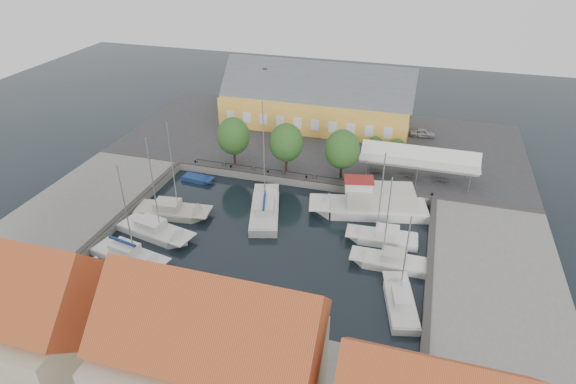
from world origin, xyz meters
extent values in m
plane|color=black|center=(0.00, 0.00, 0.00)|extent=(140.00, 140.00, 0.00)
cube|color=#2D2D30|center=(0.00, 23.00, 0.50)|extent=(56.00, 26.00, 1.00)
cube|color=slate|center=(-22.00, -2.00, 0.50)|extent=(12.00, 24.00, 1.00)
cube|color=slate|center=(22.00, -2.00, 0.50)|extent=(12.00, 24.00, 1.00)
cube|color=#383533|center=(0.00, 10.30, 1.06)|extent=(56.00, 0.60, 0.12)
cube|color=#383533|center=(-16.30, -2.00, 1.06)|extent=(0.60, 24.00, 0.12)
cube|color=#383533|center=(16.30, -2.00, 1.06)|extent=(0.60, 24.00, 0.12)
cylinder|color=black|center=(-14.00, 10.60, 1.20)|extent=(0.24, 0.24, 0.40)
cylinder|color=black|center=(-9.00, 10.60, 1.20)|extent=(0.24, 0.24, 0.40)
cylinder|color=black|center=(-4.00, 10.60, 1.20)|extent=(0.24, 0.24, 0.40)
cylinder|color=black|center=(1.00, 10.60, 1.20)|extent=(0.24, 0.24, 0.40)
cylinder|color=black|center=(6.00, 10.60, 1.20)|extent=(0.24, 0.24, 0.40)
cylinder|color=black|center=(11.00, 10.60, 1.20)|extent=(0.24, 0.24, 0.40)
cylinder|color=black|center=(16.00, 10.60, 1.20)|extent=(0.24, 0.24, 0.40)
cube|color=gold|center=(-2.00, 28.00, 3.25)|extent=(28.00, 10.00, 4.50)
cube|color=#474C51|center=(-2.00, 28.00, 6.75)|extent=(28.56, 7.60, 7.60)
cube|color=gold|center=(-12.00, 34.00, 2.75)|extent=(6.00, 6.00, 3.50)
cube|color=brown|center=(-10.00, 28.00, 8.60)|extent=(0.60, 0.60, 1.20)
cube|color=silver|center=(14.00, 14.50, 3.70)|extent=(14.00, 4.00, 0.25)
cylinder|color=silver|center=(8.00, 12.70, 2.35)|extent=(0.10, 0.10, 2.70)
cylinder|color=silver|center=(8.00, 16.30, 2.35)|extent=(0.10, 0.10, 2.70)
cylinder|color=silver|center=(14.00, 12.70, 2.35)|extent=(0.10, 0.10, 2.70)
cylinder|color=silver|center=(14.00, 16.30, 2.35)|extent=(0.10, 0.10, 2.70)
cylinder|color=silver|center=(20.00, 12.70, 2.35)|extent=(0.10, 0.10, 2.70)
cylinder|color=silver|center=(20.00, 16.30, 2.35)|extent=(0.10, 0.10, 2.70)
cylinder|color=black|center=(-9.00, 12.00, 2.05)|extent=(0.30, 0.30, 2.10)
ellipsoid|color=#204619|center=(-9.00, 12.00, 4.88)|extent=(4.20, 4.20, 4.83)
cylinder|color=black|center=(-2.00, 12.00, 2.05)|extent=(0.30, 0.30, 2.10)
ellipsoid|color=#204619|center=(-2.00, 12.00, 4.88)|extent=(4.20, 4.20, 4.83)
cylinder|color=black|center=(5.00, 12.00, 2.05)|extent=(0.30, 0.30, 2.10)
ellipsoid|color=#204619|center=(5.00, 12.00, 4.88)|extent=(4.20, 4.20, 4.83)
imported|color=#94969A|center=(14.09, 27.75, 1.62)|extent=(3.69, 1.65, 1.23)
imported|color=#511612|center=(-3.78, 20.12, 1.67)|extent=(2.57, 4.32, 1.34)
cube|color=silver|center=(-1.66, 2.44, 0.15)|extent=(5.12, 8.56, 1.50)
cube|color=silver|center=(-1.94, 3.40, 0.94)|extent=(5.45, 10.07, 0.08)
cube|color=silver|center=(-1.71, 2.63, 1.40)|extent=(2.86, 3.66, 0.90)
cylinder|color=silver|center=(-2.10, 3.98, 6.93)|extent=(0.12, 0.12, 12.06)
cube|color=navy|center=(-1.66, 2.44, 2.15)|extent=(1.32, 3.92, 0.22)
cube|color=silver|center=(10.34, 6.90, 0.10)|extent=(11.32, 6.20, 1.80)
cube|color=silver|center=(9.03, 6.61, 1.04)|extent=(13.38, 6.50, 0.08)
cube|color=#B9B7A7|center=(10.34, 6.90, 2.10)|extent=(7.92, 4.90, 2.20)
cube|color=silver|center=(7.98, 6.39, 3.50)|extent=(3.35, 2.78, 1.20)
cube|color=maroon|center=(7.98, 6.39, 4.15)|extent=(3.64, 2.96, 0.10)
cube|color=silver|center=(12.01, 1.63, 0.05)|extent=(6.09, 2.86, 1.30)
cube|color=silver|center=(11.27, 1.59, 0.74)|extent=(7.27, 2.83, 0.08)
cube|color=silver|center=(11.87, 1.62, 1.20)|extent=(2.48, 1.85, 0.90)
cylinder|color=silver|center=(10.83, 1.56, 5.35)|extent=(0.12, 0.12, 9.30)
cube|color=silver|center=(13.05, -2.21, 0.05)|extent=(5.90, 2.51, 1.30)
cube|color=silver|center=(12.31, -2.22, 0.74)|extent=(7.08, 2.43, 0.08)
cube|color=#B9B7A7|center=(12.90, -2.21, 1.20)|extent=(2.37, 1.69, 0.90)
cylinder|color=silver|center=(11.87, -2.22, 5.11)|extent=(0.12, 0.12, 8.81)
cube|color=silver|center=(14.19, -8.08, 0.05)|extent=(3.63, 6.22, 1.30)
cube|color=silver|center=(14.01, -7.37, 0.74)|extent=(3.81, 7.33, 0.08)
cube|color=silver|center=(14.15, -7.94, 1.20)|extent=(2.08, 2.64, 0.90)
cylinder|color=silver|center=(13.91, -6.94, 4.78)|extent=(0.12, 0.12, 8.15)
cube|color=#B9B7A7|center=(-12.41, -0.05, 0.05)|extent=(7.18, 3.72, 1.30)
cube|color=#B9B7A7|center=(-11.55, 0.05, 0.74)|extent=(8.54, 3.75, 0.08)
cube|color=#B9B7A7|center=(-12.24, -0.03, 1.20)|extent=(2.96, 2.32, 0.90)
cylinder|color=silver|center=(-11.04, 0.10, 5.87)|extent=(0.12, 0.12, 10.35)
cube|color=silver|center=(-12.25, -3.84, 0.05)|extent=(7.51, 4.28, 1.30)
cube|color=silver|center=(-11.38, -4.02, 0.74)|extent=(8.86, 4.46, 0.08)
cube|color=silver|center=(-12.07, -3.87, 1.20)|extent=(3.17, 2.50, 0.90)
cylinder|color=silver|center=(-10.87, -4.13, 5.94)|extent=(0.12, 0.12, 10.48)
cube|color=silver|center=(-12.46, -8.35, 0.05)|extent=(7.08, 3.79, 1.30)
cube|color=silver|center=(-11.63, -8.51, 0.74)|extent=(8.38, 3.94, 0.08)
cube|color=silver|center=(-12.29, -8.38, 1.20)|extent=(2.97, 2.22, 0.90)
cylinder|color=silver|center=(-11.14, -8.60, 5.64)|extent=(0.12, 0.12, 9.88)
cube|color=navy|center=(-12.46, -8.35, 1.95)|extent=(3.34, 0.85, 0.22)
cube|color=silver|center=(-13.84, -11.44, 0.05)|extent=(4.33, 3.92, 0.90)
cube|color=silver|center=(-13.44, -11.74, 0.54)|extent=(4.92, 4.34, 0.08)
cube|color=navy|center=(-12.84, 8.09, 0.05)|extent=(3.42, 1.94, 0.80)
cube|color=navy|center=(-12.43, 8.05, 0.49)|extent=(4.07, 1.93, 0.08)
cube|color=#BDB091|center=(-10.00, -23.00, 4.50)|extent=(11.00, 8.00, 7.00)
cube|color=#AE5125|center=(-10.00, -23.00, 9.25)|extent=(11.33, 6.50, 6.50)
cube|color=brown|center=(-7.80, -23.00, 10.80)|extent=(0.60, 0.60, 0.80)
cube|color=#AE5125|center=(4.00, -23.00, 9.75)|extent=(12.36, 6.50, 6.50)
cube|color=brown|center=(1.00, -23.00, 11.40)|extent=(0.70, 0.70, 1.00)
cube|color=brown|center=(6.40, -23.00, 11.30)|extent=(0.60, 0.60, 0.80)
cube|color=brown|center=(13.75, -24.00, 10.40)|extent=(0.70, 0.70, 1.00)
camera|label=1|loc=(13.53, -39.94, 29.37)|focal=30.00mm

